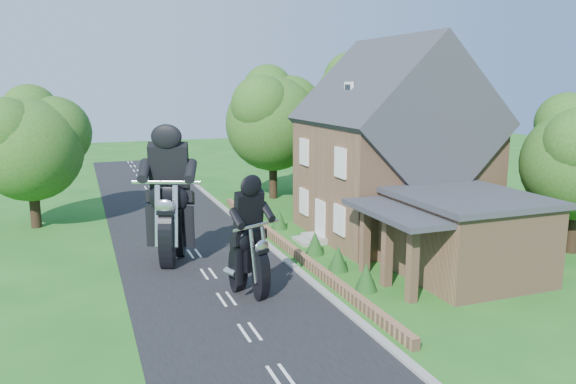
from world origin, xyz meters
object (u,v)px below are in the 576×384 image
object	(u,v)px
garden_wall	(287,246)
motorcycle_follow	(172,243)
motorcycle_lead	(250,278)
house	(392,153)
annex	(463,234)

from	to	relation	value
garden_wall	motorcycle_follow	distance (m)	5.51
motorcycle_lead	motorcycle_follow	xyz separation A→B (m)	(-2.09, 4.97, 0.23)
motorcycle_follow	house	bearing A→B (deg)	-152.15
garden_wall	annex	bearing A→B (deg)	-46.16
garden_wall	motorcycle_follow	xyz separation A→B (m)	(-5.47, 0.01, 0.73)
annex	motorcycle_lead	size ratio (longest dim) A/B	4.72
garden_wall	house	xyz separation A→B (m)	(6.19, 1.00, 4.14)
garden_wall	motorcycle_lead	size ratio (longest dim) A/B	14.73
house	motorcycle_follow	size ratio (longest dim) A/B	5.15
house	motorcycle_lead	xyz separation A→B (m)	(-9.57, -5.96, -3.65)
motorcycle_lead	garden_wall	bearing A→B (deg)	-149.24
garden_wall	house	bearing A→B (deg)	9.17
garden_wall	annex	distance (m)	8.19
house	motorcycle_follow	world-z (taller)	house
garden_wall	motorcycle_follow	world-z (taller)	motorcycle_follow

